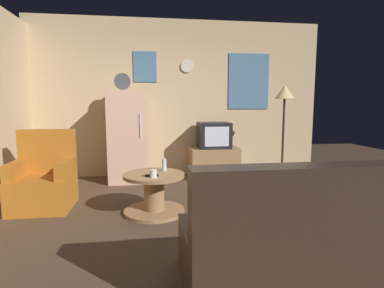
# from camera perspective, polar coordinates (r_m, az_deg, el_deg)

# --- Properties ---
(ground_plane) EXTENTS (12.00, 12.00, 0.00)m
(ground_plane) POSITION_cam_1_polar(r_m,az_deg,el_deg) (3.47, 1.75, -14.34)
(ground_plane) COLOR #4C3828
(wall_with_art) EXTENTS (5.20, 0.12, 2.76)m
(wall_with_art) POSITION_cam_1_polar(r_m,az_deg,el_deg) (5.65, -2.39, 8.41)
(wall_with_art) COLOR #D1B284
(wall_with_art) RESTS_ON ground_plane
(fridge) EXTENTS (0.60, 0.62, 1.77)m
(fridge) POSITION_cam_1_polar(r_m,az_deg,el_deg) (5.21, -11.86, 1.40)
(fridge) COLOR beige
(fridge) RESTS_ON ground_plane
(tv_stand) EXTENTS (0.84, 0.53, 0.53)m
(tv_stand) POSITION_cam_1_polar(r_m,az_deg,el_deg) (5.46, 4.08, -3.40)
(tv_stand) COLOR #9E754C
(tv_stand) RESTS_ON ground_plane
(crt_tv) EXTENTS (0.54, 0.51, 0.44)m
(crt_tv) POSITION_cam_1_polar(r_m,az_deg,el_deg) (5.39, 4.05, 1.65)
(crt_tv) COLOR black
(crt_tv) RESTS_ON tv_stand
(standing_lamp) EXTENTS (0.32, 0.32, 1.59)m
(standing_lamp) POSITION_cam_1_polar(r_m,az_deg,el_deg) (5.24, 16.73, 7.90)
(standing_lamp) COLOR #332D28
(standing_lamp) RESTS_ON ground_plane
(coffee_table) EXTENTS (0.72, 0.72, 0.47)m
(coffee_table) POSITION_cam_1_polar(r_m,az_deg,el_deg) (3.72, -7.01, -9.04)
(coffee_table) COLOR #9E754C
(coffee_table) RESTS_ON ground_plane
(wine_glass) EXTENTS (0.05, 0.05, 0.15)m
(wine_glass) POSITION_cam_1_polar(r_m,az_deg,el_deg) (3.77, -5.15, -3.87)
(wine_glass) COLOR silver
(wine_glass) RESTS_ON coffee_table
(mug_ceramic_white) EXTENTS (0.08, 0.08, 0.09)m
(mug_ceramic_white) POSITION_cam_1_polar(r_m,az_deg,el_deg) (3.46, -7.18, -5.44)
(mug_ceramic_white) COLOR silver
(mug_ceramic_white) RESTS_ON coffee_table
(remote_control) EXTENTS (0.15, 0.05, 0.02)m
(remote_control) POSITION_cam_1_polar(r_m,az_deg,el_deg) (3.53, -7.44, -5.76)
(remote_control) COLOR black
(remote_control) RESTS_ON coffee_table
(armchair) EXTENTS (0.68, 0.68, 0.96)m
(armchair) POSITION_cam_1_polar(r_m,az_deg,el_deg) (4.28, -25.67, -6.12)
(armchair) COLOR #B2661E
(armchair) RESTS_ON ground_plane
(couch) EXTENTS (1.70, 0.80, 0.92)m
(couch) POSITION_cam_1_polar(r_m,az_deg,el_deg) (2.42, 20.12, -16.79)
(couch) COLOR #38281E
(couch) RESTS_ON ground_plane
(book_stack) EXTENTS (0.22, 0.18, 0.15)m
(book_stack) POSITION_cam_1_polar(r_m,az_deg,el_deg) (5.55, 10.80, -5.34)
(book_stack) COLOR #A38233
(book_stack) RESTS_ON ground_plane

